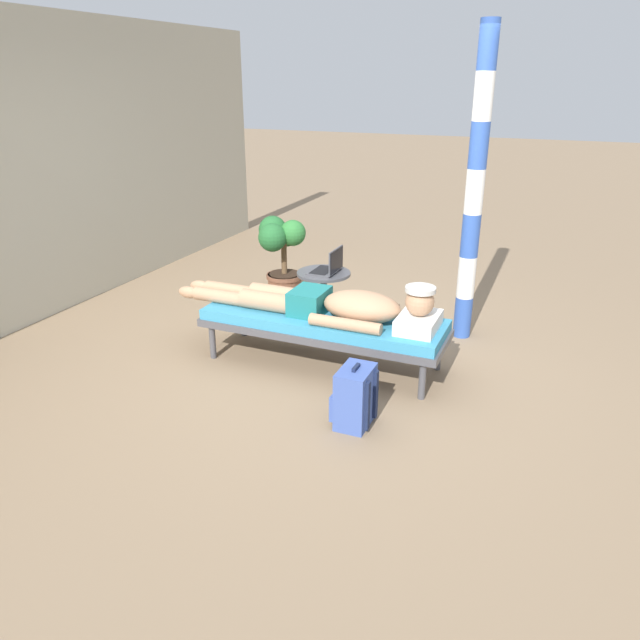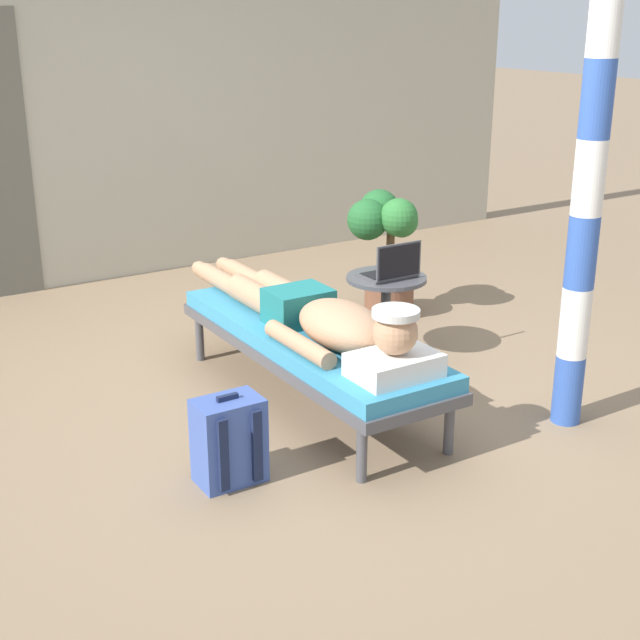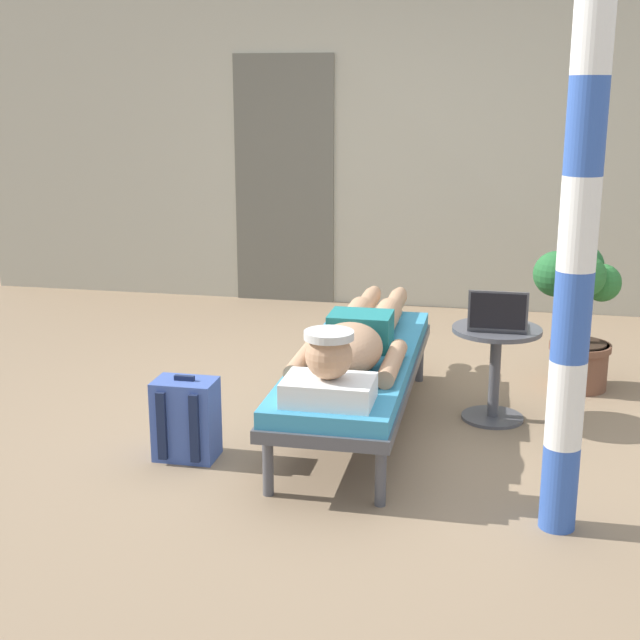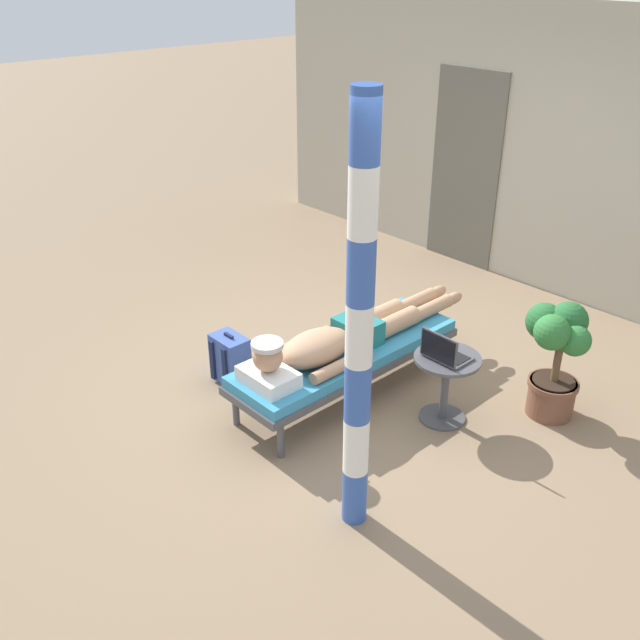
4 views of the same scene
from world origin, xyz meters
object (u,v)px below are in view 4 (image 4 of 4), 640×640
at_px(potted_plant, 556,352).
at_px(lounge_chair, 346,355).
at_px(person_reclining, 339,339).
at_px(laptop, 444,352).
at_px(backpack, 231,359).
at_px(side_table, 446,377).
at_px(porch_post, 359,335).

bearing_deg(potted_plant, lounge_chair, -141.34).
height_order(person_reclining, laptop, laptop).
relative_size(lounge_chair, laptop, 6.24).
relative_size(person_reclining, backpack, 5.12).
relative_size(lounge_chair, potted_plant, 2.22).
bearing_deg(side_table, laptop, -90.00).
height_order(person_reclining, backpack, person_reclining).
xyz_separation_m(lounge_chair, person_reclining, (-0.00, -0.08, 0.17)).
bearing_deg(laptop, porch_post, -76.10).
height_order(side_table, backpack, side_table).
bearing_deg(laptop, lounge_chair, -161.15).
bearing_deg(side_table, porch_post, -76.67).
bearing_deg(porch_post, potted_plant, 84.44).
relative_size(laptop, backpack, 0.73).
distance_m(potted_plant, porch_post, 2.01).
distance_m(lounge_chair, potted_plant, 1.52).
height_order(lounge_chair, backpack, backpack).
height_order(laptop, potted_plant, potted_plant).
xyz_separation_m(side_table, laptop, (-0.00, -0.05, 0.23)).
distance_m(backpack, porch_post, 2.09).
height_order(backpack, porch_post, porch_post).
height_order(lounge_chair, person_reclining, person_reclining).
bearing_deg(laptop, potted_plant, 56.35).
xyz_separation_m(lounge_chair, porch_post, (1.00, -0.91, 0.93)).
height_order(lounge_chair, porch_post, porch_post).
distance_m(side_table, backpack, 1.70).
bearing_deg(lounge_chair, potted_plant, 38.66).
relative_size(lounge_chair, porch_post, 0.76).
relative_size(lounge_chair, person_reclining, 0.89).
height_order(laptop, porch_post, porch_post).
distance_m(side_table, porch_post, 1.54).
height_order(person_reclining, side_table, person_reclining).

